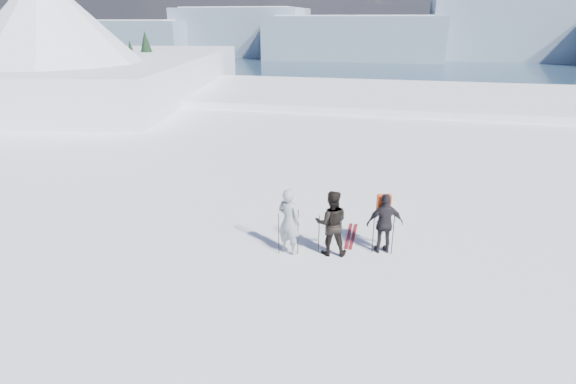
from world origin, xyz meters
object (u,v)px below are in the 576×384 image
Objects in this scene: skier_dark at (331,223)px; skis_loose at (351,236)px; skier_pack at (385,224)px; skier_grey at (289,221)px.

skier_dark is 1.56m from skis_loose.
skier_dark is 1.08× the size of skier_pack.
skier_grey is 1.16m from skier_dark.
skier_dark is at bearing -111.64° from skis_loose.
skier_pack reaches higher than skis_loose.
skier_grey is 1.10× the size of skier_pack.
skier_dark is (1.14, 0.21, -0.02)m from skier_grey.
skier_grey is 1.02× the size of skier_dark.
skier_grey is 1.12× the size of skis_loose.
skier_dark is 1.49m from skier_pack.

